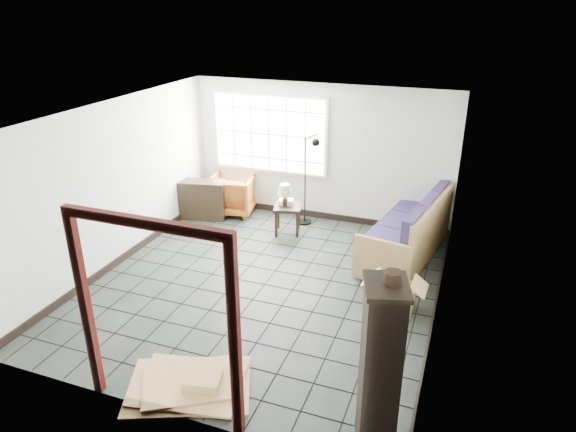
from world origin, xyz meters
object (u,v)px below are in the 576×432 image
at_px(futon_sofa, 411,234).
at_px(armchair, 233,192).
at_px(side_table, 288,211).
at_px(tall_shelf, 380,368).

distance_m(futon_sofa, armchair, 3.65).
bearing_deg(armchair, side_table, 148.16).
bearing_deg(side_table, futon_sofa, -2.76).
bearing_deg(futon_sofa, side_table, -172.72).
bearing_deg(tall_shelf, side_table, 103.44).
xyz_separation_m(armchair, side_table, (1.36, -0.52, 0.01)).
height_order(futon_sofa, side_table, futon_sofa).
height_order(armchair, side_table, armchair).
relative_size(side_table, tall_shelf, 0.33).
height_order(armchair, tall_shelf, tall_shelf).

